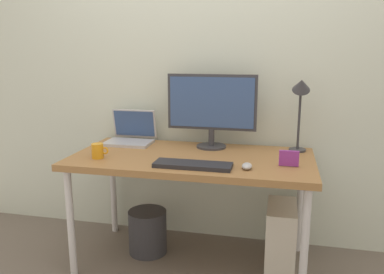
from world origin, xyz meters
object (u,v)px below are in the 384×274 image
at_px(monitor, 212,106).
at_px(photo_frame, 289,158).
at_px(coffee_mug, 98,151).
at_px(desk_lamp, 301,97).
at_px(keyboard, 193,165).
at_px(desk, 192,165).
at_px(mouse, 247,166).
at_px(computer_tower, 281,237).
at_px(wastebasket, 148,232).
at_px(laptop, 131,135).

distance_m(monitor, photo_frame, 0.65).
relative_size(coffee_mug, photo_frame, 0.97).
relative_size(desk_lamp, keyboard, 1.13).
bearing_deg(desk_lamp, keyboard, -141.03).
distance_m(desk_lamp, keyboard, 0.83).
relative_size(desk, mouse, 16.51).
height_order(mouse, computer_tower, mouse).
distance_m(computer_tower, wastebasket, 0.89).
xyz_separation_m(mouse, computer_tower, (0.21, 0.26, -0.53)).
bearing_deg(monitor, mouse, -57.83).
bearing_deg(computer_tower, laptop, 169.48).
height_order(keyboard, computer_tower, keyboard).
bearing_deg(laptop, monitor, -1.61).
height_order(laptop, mouse, laptop).
bearing_deg(mouse, monitor, 122.17).
relative_size(desk, computer_tower, 3.54).
relative_size(keyboard, mouse, 4.89).
distance_m(keyboard, coffee_mug, 0.61).
relative_size(laptop, mouse, 3.56).
xyz_separation_m(mouse, photo_frame, (0.23, 0.10, 0.03)).
height_order(laptop, keyboard, laptop).
distance_m(desk, monitor, 0.42).
height_order(desk, computer_tower, desk).
relative_size(desk, wastebasket, 4.95).
bearing_deg(computer_tower, photo_frame, -82.68).
bearing_deg(laptop, computer_tower, -10.52).
bearing_deg(coffee_mug, desk, 18.25).
distance_m(mouse, wastebasket, 0.94).
bearing_deg(keyboard, mouse, 5.39).
distance_m(mouse, photo_frame, 0.25).
bearing_deg(desk, photo_frame, -9.83).
bearing_deg(desk, coffee_mug, -161.75).
xyz_separation_m(computer_tower, wastebasket, (-0.89, 0.00, -0.06)).
height_order(photo_frame, wastebasket, photo_frame).
height_order(desk, monitor, monitor).
bearing_deg(wastebasket, photo_frame, -9.95).
bearing_deg(monitor, wastebasket, -155.84).
relative_size(keyboard, wastebasket, 1.47).
distance_m(photo_frame, computer_tower, 0.58).
distance_m(desk_lamp, mouse, 0.63).
height_order(desk, desk_lamp, desk_lamp).
distance_m(desk_lamp, wastebasket, 1.36).
xyz_separation_m(desk, photo_frame, (0.58, -0.10, 0.11)).
xyz_separation_m(coffee_mug, wastebasket, (0.22, 0.24, -0.62)).
height_order(monitor, wastebasket, monitor).
bearing_deg(keyboard, monitor, 87.47).
bearing_deg(coffee_mug, desk_lamp, 19.50).
bearing_deg(laptop, mouse, -28.12).
relative_size(laptop, coffee_mug, 2.99).
relative_size(desk_lamp, photo_frame, 4.52).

